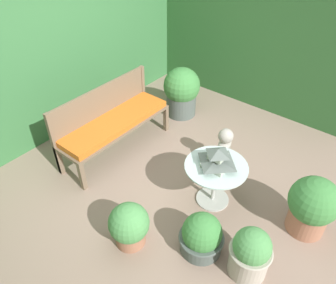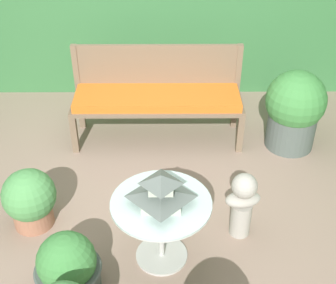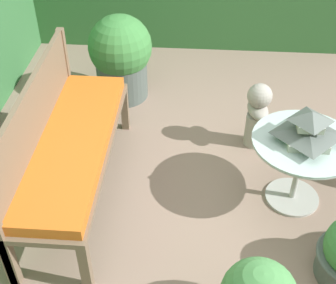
% 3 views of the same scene
% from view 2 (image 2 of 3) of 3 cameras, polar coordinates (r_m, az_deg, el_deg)
% --- Properties ---
extents(ground, '(30.00, 30.00, 0.00)m').
position_cam_2_polar(ground, '(4.13, -4.29, -6.90)').
color(ground, gray).
extents(garden_bench, '(1.67, 0.51, 0.52)m').
position_cam_2_polar(garden_bench, '(4.61, -1.31, 5.06)').
color(garden_bench, brown).
rests_on(garden_bench, ground).
extents(bench_backrest, '(1.67, 0.06, 0.93)m').
position_cam_2_polar(bench_backrest, '(4.71, -1.31, 8.91)').
color(bench_backrest, brown).
rests_on(bench_backrest, ground).
extents(patio_table, '(0.72, 0.72, 0.55)m').
position_cam_2_polar(patio_table, '(3.35, -0.83, -8.81)').
color(patio_table, '#B7B7B2').
rests_on(patio_table, ground).
extents(pagoda_birdhouse, '(0.36, 0.36, 0.24)m').
position_cam_2_polar(pagoda_birdhouse, '(3.20, -0.87, -5.99)').
color(pagoda_birdhouse, '#B2BCA8').
rests_on(pagoda_birdhouse, patio_table).
extents(garden_bust, '(0.30, 0.21, 0.58)m').
position_cam_2_polar(garden_bust, '(3.65, 9.07, -7.24)').
color(garden_bust, '#A39E93').
rests_on(garden_bust, ground).
extents(potted_plant_patio_mid, '(0.47, 0.47, 0.47)m').
position_cam_2_polar(potted_plant_patio_mid, '(3.40, -12.15, -14.64)').
color(potted_plant_patio_mid, '#4C5651').
rests_on(potted_plant_patio_mid, ground).
extents(potted_plant_table_near, '(0.43, 0.43, 0.52)m').
position_cam_2_polar(potted_plant_table_near, '(3.88, -16.49, -6.71)').
color(potted_plant_table_near, '#9E664C').
rests_on(potted_plant_table_near, ground).
extents(potted_plant_path_edge, '(0.58, 0.58, 0.81)m').
position_cam_2_polar(potted_plant_path_edge, '(4.68, 15.14, 3.87)').
color(potted_plant_path_edge, '#4C5651').
rests_on(potted_plant_path_edge, ground).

